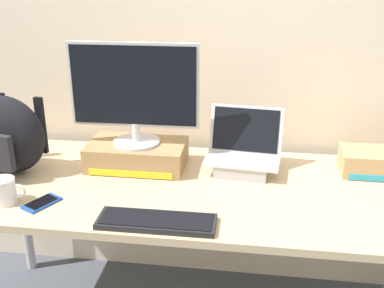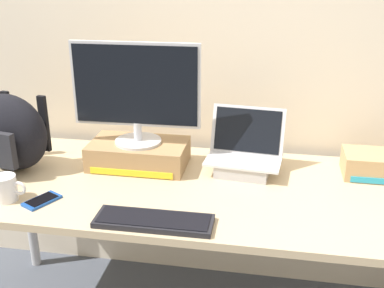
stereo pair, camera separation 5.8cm
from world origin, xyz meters
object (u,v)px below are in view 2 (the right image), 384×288
object	(u,v)px
messenger_backpack	(10,133)
coffee_mug	(5,188)
cell_phone	(42,200)
desktop_monitor	(136,92)
toner_box_yellow	(139,154)
open_laptop	(244,159)
external_keyboard	(154,221)
toner_box_cyan	(382,165)

from	to	relation	value
messenger_backpack	coffee_mug	distance (m)	0.32
cell_phone	messenger_backpack	bearing A→B (deg)	161.55
desktop_monitor	cell_phone	distance (m)	0.58
toner_box_yellow	desktop_monitor	xyz separation A→B (m)	(0.00, -0.00, 0.28)
open_laptop	external_keyboard	xyz separation A→B (m)	(-0.28, -0.49, -0.04)
desktop_monitor	external_keyboard	world-z (taller)	desktop_monitor
messenger_backpack	toner_box_cyan	xyz separation A→B (m)	(1.57, 0.20, -0.12)
open_laptop	coffee_mug	distance (m)	0.97
external_keyboard	messenger_backpack	bearing A→B (deg)	154.00
messenger_backpack	coffee_mug	size ratio (longest dim) A/B	2.92
desktop_monitor	coffee_mug	size ratio (longest dim) A/B	4.13
toner_box_yellow	messenger_backpack	world-z (taller)	messenger_backpack
coffee_mug	cell_phone	size ratio (longest dim) A/B	0.85
external_keyboard	cell_phone	size ratio (longest dim) A/B	2.67
desktop_monitor	cell_phone	world-z (taller)	desktop_monitor
coffee_mug	toner_box_cyan	bearing A→B (deg)	17.91
desktop_monitor	messenger_backpack	xyz separation A→B (m)	(-0.53, -0.13, -0.17)
desktop_monitor	messenger_backpack	size ratio (longest dim) A/B	1.42
coffee_mug	cell_phone	bearing A→B (deg)	3.46
toner_box_yellow	external_keyboard	size ratio (longest dim) A/B	1.01
messenger_backpack	external_keyboard	bearing A→B (deg)	-14.01
coffee_mug	toner_box_cyan	distance (m)	1.52
cell_phone	toner_box_yellow	bearing A→B (deg)	82.38
messenger_backpack	toner_box_yellow	bearing A→B (deg)	25.18
toner_box_cyan	external_keyboard	bearing A→B (deg)	-147.72
toner_box_cyan	toner_box_yellow	bearing A→B (deg)	-176.16
external_keyboard	cell_phone	xyz separation A→B (m)	(-0.46, 0.08, -0.01)
toner_box_yellow	cell_phone	size ratio (longest dim) A/B	2.71
desktop_monitor	coffee_mug	world-z (taller)	desktop_monitor
desktop_monitor	open_laptop	size ratio (longest dim) A/B	1.65
open_laptop	coffee_mug	bearing A→B (deg)	-149.06
open_laptop	external_keyboard	size ratio (longest dim) A/B	0.80
toner_box_yellow	messenger_backpack	size ratio (longest dim) A/B	1.09
cell_phone	toner_box_cyan	size ratio (longest dim) A/B	0.49
desktop_monitor	open_laptop	distance (m)	0.54
toner_box_yellow	desktop_monitor	distance (m)	0.28
external_keyboard	messenger_backpack	xyz separation A→B (m)	(-0.71, 0.34, 0.16)
external_keyboard	coffee_mug	bearing A→B (deg)	172.79
external_keyboard	coffee_mug	xyz separation A→B (m)	(-0.60, 0.07, 0.04)
coffee_mug	cell_phone	xyz separation A→B (m)	(0.14, 0.01, -0.04)
toner_box_cyan	open_laptop	bearing A→B (deg)	-175.02
toner_box_yellow	coffee_mug	world-z (taller)	toner_box_yellow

